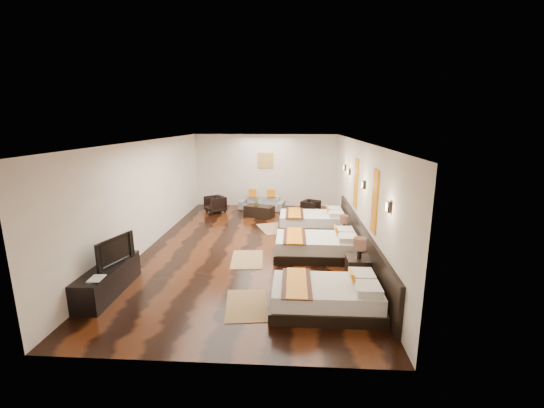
# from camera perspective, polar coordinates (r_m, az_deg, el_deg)

# --- Properties ---
(floor) EXTENTS (5.50, 9.50, 0.01)m
(floor) POSITION_cam_1_polar(r_m,az_deg,el_deg) (9.62, -3.18, -6.77)
(floor) COLOR black
(floor) RESTS_ON ground
(ceiling) EXTENTS (5.50, 9.50, 0.01)m
(ceiling) POSITION_cam_1_polar(r_m,az_deg,el_deg) (9.06, -3.41, 10.12)
(ceiling) COLOR white
(ceiling) RESTS_ON floor
(back_wall) EXTENTS (5.50, 0.01, 2.80)m
(back_wall) POSITION_cam_1_polar(r_m,az_deg,el_deg) (13.90, -1.04, 5.41)
(back_wall) COLOR silver
(back_wall) RESTS_ON floor
(left_wall) EXTENTS (0.01, 9.50, 2.80)m
(left_wall) POSITION_cam_1_polar(r_m,az_deg,el_deg) (9.94, -19.25, 1.53)
(left_wall) COLOR silver
(left_wall) RESTS_ON floor
(right_wall) EXTENTS (0.01, 9.50, 2.80)m
(right_wall) POSITION_cam_1_polar(r_m,az_deg,el_deg) (9.33, 13.73, 1.18)
(right_wall) COLOR silver
(right_wall) RESTS_ON floor
(headboard_panel) EXTENTS (0.08, 6.60, 0.90)m
(headboard_panel) POSITION_cam_1_polar(r_m,az_deg,el_deg) (8.82, 14.04, -5.95)
(headboard_panel) COLOR black
(headboard_panel) RESTS_ON floor
(bed_near) EXTENTS (1.96, 1.23, 0.75)m
(bed_near) POSITION_cam_1_polar(r_m,az_deg,el_deg) (6.55, 8.82, -14.47)
(bed_near) COLOR black
(bed_near) RESTS_ON floor
(bed_mid) EXTENTS (2.07, 1.30, 0.79)m
(bed_mid) POSITION_cam_1_polar(r_m,az_deg,el_deg) (8.89, 7.32, -6.73)
(bed_mid) COLOR black
(bed_mid) RESTS_ON floor
(bed_far) EXTENTS (2.04, 1.29, 0.78)m
(bed_far) POSITION_cam_1_polar(r_m,az_deg,el_deg) (11.04, 6.55, -2.75)
(bed_far) COLOR black
(bed_far) RESTS_ON floor
(nightstand_a) EXTENTS (0.50, 0.50, 0.98)m
(nightstand_a) POSITION_cam_1_polar(r_m,az_deg,el_deg) (7.63, 13.76, -9.86)
(nightstand_a) COLOR black
(nightstand_a) RESTS_ON floor
(nightstand_b) EXTENTS (0.44, 0.44, 0.86)m
(nightstand_b) POSITION_cam_1_polar(r_m,az_deg,el_deg) (9.68, 11.47, -5.01)
(nightstand_b) COLOR black
(nightstand_b) RESTS_ON floor
(jute_mat_near) EXTENTS (0.90, 1.29, 0.01)m
(jute_mat_near) POSITION_cam_1_polar(r_m,az_deg,el_deg) (6.74, -4.11, -15.91)
(jute_mat_near) COLOR #98784D
(jute_mat_near) RESTS_ON floor
(jute_mat_mid) EXTENTS (0.85, 1.26, 0.01)m
(jute_mat_mid) POSITION_cam_1_polar(r_m,az_deg,el_deg) (8.73, -4.02, -8.88)
(jute_mat_mid) COLOR #98784D
(jute_mat_mid) RESTS_ON floor
(jute_mat_far) EXTENTS (1.14, 1.39, 0.01)m
(jute_mat_far) POSITION_cam_1_polar(r_m,az_deg,el_deg) (11.11, 0.12, -3.96)
(jute_mat_far) COLOR #98784D
(jute_mat_far) RESTS_ON floor
(tv_console) EXTENTS (0.50, 1.80, 0.55)m
(tv_console) POSITION_cam_1_polar(r_m,az_deg,el_deg) (7.73, -24.88, -11.00)
(tv_console) COLOR black
(tv_console) RESTS_ON floor
(tv) EXTENTS (0.38, 0.96, 0.55)m
(tv) POSITION_cam_1_polar(r_m,az_deg,el_deg) (7.64, -24.40, -6.78)
(tv) COLOR black
(tv) RESTS_ON tv_console
(book) EXTENTS (0.26, 0.33, 0.03)m
(book) POSITION_cam_1_polar(r_m,az_deg,el_deg) (7.16, -27.30, -10.67)
(book) COLOR black
(book) RESTS_ON tv_console
(figurine) EXTENTS (0.38, 0.38, 0.33)m
(figurine) POSITION_cam_1_polar(r_m,az_deg,el_deg) (8.16, -22.86, -6.21)
(figurine) COLOR brown
(figurine) RESTS_ON tv_console
(sofa) EXTENTS (1.78, 0.94, 0.49)m
(sofa) POSITION_cam_1_polar(r_m,az_deg,el_deg) (13.44, -1.65, 0.13)
(sofa) COLOR gray
(sofa) RESTS_ON floor
(armchair_left) EXTENTS (0.92, 0.91, 0.60)m
(armchair_left) POSITION_cam_1_polar(r_m,az_deg,el_deg) (13.22, -9.14, -0.02)
(armchair_left) COLOR black
(armchair_left) RESTS_ON floor
(armchair_right) EXTENTS (0.78, 0.77, 0.53)m
(armchair_right) POSITION_cam_1_polar(r_m,az_deg,el_deg) (12.77, 6.27, -0.56)
(armchair_right) COLOR black
(armchair_right) RESTS_ON floor
(coffee_table) EXTENTS (1.11, 0.81, 0.40)m
(coffee_table) POSITION_cam_1_polar(r_m,az_deg,el_deg) (12.43, -2.07, -1.17)
(coffee_table) COLOR black
(coffee_table) RESTS_ON floor
(table_plant) EXTENTS (0.23, 0.20, 0.25)m
(table_plant) POSITION_cam_1_polar(r_m,az_deg,el_deg) (12.37, -2.54, 0.29)
(table_plant) COLOR #26531B
(table_plant) RESTS_ON coffee_table
(orange_panel_a) EXTENTS (0.04, 0.40, 1.30)m
(orange_panel_a) POSITION_cam_1_polar(r_m,az_deg,el_deg) (7.45, 16.24, 0.40)
(orange_panel_a) COLOR #D86014
(orange_panel_a) RESTS_ON right_wall
(orange_panel_b) EXTENTS (0.04, 0.40, 1.30)m
(orange_panel_b) POSITION_cam_1_polar(r_m,az_deg,el_deg) (9.57, 13.40, 3.31)
(orange_panel_b) COLOR #D86014
(orange_panel_b) RESTS_ON right_wall
(sconce_near) EXTENTS (0.07, 0.12, 0.18)m
(sconce_near) POSITION_cam_1_polar(r_m,az_deg,el_deg) (6.37, 18.23, -0.47)
(sconce_near) COLOR black
(sconce_near) RESTS_ON right_wall
(sconce_mid) EXTENTS (0.07, 0.12, 0.18)m
(sconce_mid) POSITION_cam_1_polar(r_m,az_deg,el_deg) (8.47, 14.53, 3.04)
(sconce_mid) COLOR black
(sconce_mid) RESTS_ON right_wall
(sconce_far) EXTENTS (0.07, 0.12, 0.18)m
(sconce_far) POSITION_cam_1_polar(r_m,az_deg,el_deg) (10.61, 12.30, 5.13)
(sconce_far) COLOR black
(sconce_far) RESTS_ON right_wall
(sconce_lounge) EXTENTS (0.07, 0.12, 0.18)m
(sconce_lounge) POSITION_cam_1_polar(r_m,az_deg,el_deg) (11.49, 11.63, 5.76)
(sconce_lounge) COLOR black
(sconce_lounge) RESTS_ON right_wall
(gold_artwork) EXTENTS (0.60, 0.04, 0.60)m
(gold_artwork) POSITION_cam_1_polar(r_m,az_deg,el_deg) (13.84, -1.05, 7.04)
(gold_artwork) COLOR #AD873F
(gold_artwork) RESTS_ON back_wall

